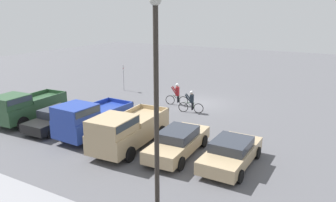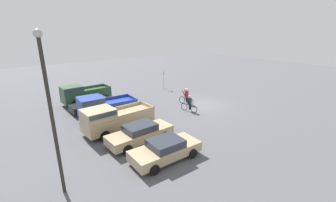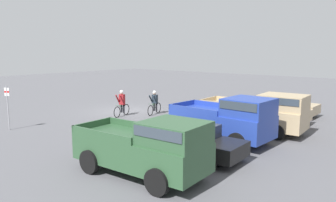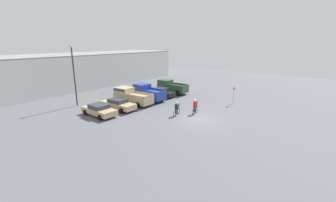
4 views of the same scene
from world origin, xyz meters
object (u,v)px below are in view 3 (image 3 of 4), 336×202
pickup_truck_0 (260,112)px  pickup_truck_2 (148,146)px  sedan_1 (268,110)px  sedan_2 (191,140)px  cyclist_0 (122,103)px  fire_lane_sign (8,103)px  pickup_truck_1 (228,119)px  sedan_0 (283,105)px  cyclist_1 (155,102)px

pickup_truck_0 → pickup_truck_2: pickup_truck_0 is taller
pickup_truck_0 → pickup_truck_2: bearing=-1.5°
sedan_1 → sedan_2: sedan_1 is taller
cyclist_0 → sedan_1: bearing=118.4°
sedan_2 → fire_lane_sign: size_ratio=1.86×
pickup_truck_0 → sedan_2: (5.63, -0.44, -0.41)m
pickup_truck_1 → pickup_truck_2: pickup_truck_1 is taller
fire_lane_sign → pickup_truck_1: bearing=117.6°
sedan_0 → sedan_2: 11.21m
pickup_truck_1 → sedan_2: (2.79, -0.12, -0.47)m
pickup_truck_1 → cyclist_1: 7.97m
sedan_0 → cyclist_0: (7.26, -8.10, 0.20)m
pickup_truck_1 → cyclist_1: pickup_truck_1 is taller
cyclist_0 → fire_lane_sign: (6.63, -1.84, 0.60)m
cyclist_1 → pickup_truck_1: bearing=67.8°
cyclist_1 → fire_lane_sign: (8.48, -3.11, 0.65)m
cyclist_1 → pickup_truck_2: bearing=41.0°
sedan_1 → sedan_2: 8.40m
sedan_0 → sedan_1: (2.80, 0.15, 0.03)m
sedan_1 → pickup_truck_1: pickup_truck_1 is taller
cyclist_0 → cyclist_1: 2.24m
sedan_1 → cyclist_1: cyclist_1 is taller
fire_lane_sign → pickup_truck_2: bearing=89.5°
sedan_2 → cyclist_1: bearing=-128.7°
sedan_0 → cyclist_0: 10.88m
sedan_0 → pickup_truck_2: 14.00m
pickup_truck_1 → cyclist_0: bearing=-97.6°
pickup_truck_0 → cyclist_1: pickup_truck_0 is taller
sedan_1 → pickup_truck_2: (11.18, 0.48, 0.39)m
cyclist_0 → cyclist_1: size_ratio=0.98×
sedan_0 → cyclist_0: size_ratio=2.48×
pickup_truck_0 → sedan_0: bearing=-171.3°
cyclist_0 → pickup_truck_1: bearing=82.4°
pickup_truck_1 → pickup_truck_2: (5.56, 0.09, -0.05)m
cyclist_0 → fire_lane_sign: bearing=-15.5°
cyclist_1 → sedan_1: bearing=110.5°
cyclist_1 → fire_lane_sign: fire_lane_sign is taller
pickup_truck_0 → fire_lane_sign: size_ratio=2.30×
pickup_truck_2 → cyclist_1: pickup_truck_2 is taller
pickup_truck_0 → cyclist_0: pickup_truck_0 is taller
sedan_1 → pickup_truck_1: 5.65m
cyclist_1 → pickup_truck_0: bearing=88.7°
pickup_truck_2 → fire_lane_sign: size_ratio=2.06×
pickup_truck_1 → cyclist_0: (-1.16, -8.63, -0.29)m
sedan_0 → pickup_truck_2: pickup_truck_2 is taller
pickup_truck_1 → sedan_2: size_ratio=1.09×
sedan_0 → pickup_truck_2: bearing=2.6°
sedan_1 → cyclist_0: 9.37m
pickup_truck_2 → fire_lane_sign: 10.57m
pickup_truck_1 → sedan_1: bearing=-176.0°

